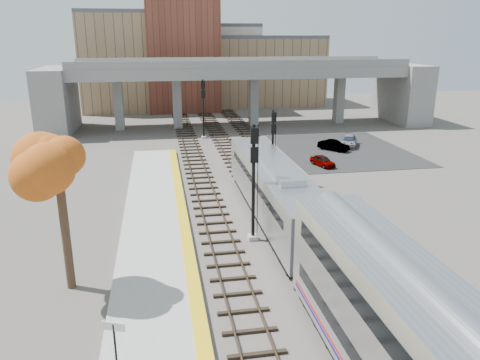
{
  "coord_description": "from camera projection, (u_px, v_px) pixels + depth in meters",
  "views": [
    {
      "loc": [
        -6.7,
        -21.52,
        12.57
      ],
      "look_at": [
        -1.07,
        10.53,
        2.5
      ],
      "focal_mm": 35.0,
      "sensor_mm": 36.0,
      "label": 1
    }
  ],
  "objects": [
    {
      "name": "signal_mast_far",
      "position": [
        203.0,
        109.0,
        58.47
      ],
      "size": [
        0.6,
        0.64,
        7.41
      ],
      "color": "#9E9E99",
      "rests_on": "ground"
    },
    {
      "name": "station_sign",
      "position": [
        114.0,
        338.0,
        17.14
      ],
      "size": [
        0.86,
        0.37,
        2.27
      ],
      "rotation": [
        0.0,
        0.0,
        -0.37
      ],
      "color": "black",
      "rests_on": "platform"
    },
    {
      "name": "overpass",
      "position": [
        239.0,
        85.0,
        66.51
      ],
      "size": [
        54.0,
        12.0,
        9.5
      ],
      "color": "slate",
      "rests_on": "ground"
    },
    {
      "name": "car_a",
      "position": [
        323.0,
        161.0,
        46.8
      ],
      "size": [
        2.09,
        3.33,
        1.06
      ],
      "primitive_type": "imported",
      "rotation": [
        0.0,
        0.0,
        0.29
      ],
      "color": "#99999E",
      "rests_on": "parking_lot"
    },
    {
      "name": "tree",
      "position": [
        57.0,
        161.0,
        22.42
      ],
      "size": [
        3.6,
        3.6,
        9.16
      ],
      "color": "#382619",
      "rests_on": "ground"
    },
    {
      "name": "parking_lot",
      "position": [
        343.0,
        150.0,
        53.73
      ],
      "size": [
        14.0,
        18.0,
        0.04
      ],
      "primitive_type": "cube",
      "color": "black",
      "rests_on": "ground"
    },
    {
      "name": "car_b",
      "position": [
        334.0,
        145.0,
        53.13
      ],
      "size": [
        3.25,
        3.57,
        1.18
      ],
      "primitive_type": "imported",
      "rotation": [
        0.0,
        0.0,
        0.69
      ],
      "color": "#99999E",
      "rests_on": "parking_lot"
    },
    {
      "name": "ground",
      "position": [
        293.0,
        280.0,
        25.07
      ],
      "size": [
        160.0,
        160.0,
        0.0
      ],
      "primitive_type": "plane",
      "color": "#47423D",
      "rests_on": "ground"
    },
    {
      "name": "locomotive",
      "position": [
        274.0,
        190.0,
        32.66
      ],
      "size": [
        3.02,
        19.05,
        4.1
      ],
      "color": "#A8AAB2",
      "rests_on": "ground"
    },
    {
      "name": "signal_mast_mid",
      "position": [
        273.0,
        149.0,
        40.77
      ],
      "size": [
        0.6,
        0.64,
        6.49
      ],
      "color": "#9E9E99",
      "rests_on": "ground"
    },
    {
      "name": "platform",
      "position": [
        156.0,
        290.0,
        23.82
      ],
      "size": [
        4.5,
        60.0,
        0.35
      ],
      "primitive_type": "cube",
      "color": "#9E9E99",
      "rests_on": "ground"
    },
    {
      "name": "tracks",
      "position": [
        261.0,
        201.0,
        36.97
      ],
      "size": [
        10.7,
        95.0,
        0.25
      ],
      "color": "black",
      "rests_on": "ground"
    },
    {
      "name": "car_c",
      "position": [
        349.0,
        141.0,
        55.08
      ],
      "size": [
        3.51,
        4.7,
        1.27
      ],
      "primitive_type": "imported",
      "rotation": [
        0.0,
        0.0,
        -0.45
      ],
      "color": "#99999E",
      "rests_on": "parking_lot"
    },
    {
      "name": "signal_mast_near",
      "position": [
        254.0,
        184.0,
        28.92
      ],
      "size": [
        0.6,
        0.64,
        7.5
      ],
      "color": "#9E9E99",
      "rests_on": "ground"
    },
    {
      "name": "buildings_far",
      "position": [
        200.0,
        62.0,
        85.58
      ],
      "size": [
        43.0,
        21.0,
        20.6
      ],
      "color": "#947756",
      "rests_on": "ground"
    },
    {
      "name": "yellow_strip",
      "position": [
        194.0,
        283.0,
        24.08
      ],
      "size": [
        0.7,
        60.0,
        0.01
      ],
      "primitive_type": "cube",
      "color": "yellow",
      "rests_on": "platform"
    }
  ]
}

